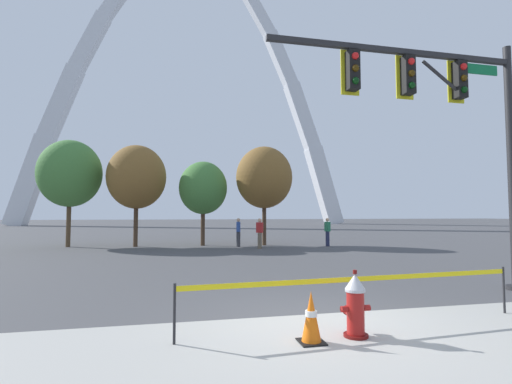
{
  "coord_description": "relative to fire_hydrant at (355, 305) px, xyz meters",
  "views": [
    {
      "loc": [
        -2.33,
        -6.11,
        1.83
      ],
      "look_at": [
        0.09,
        5.0,
        2.5
      ],
      "focal_mm": 26.08,
      "sensor_mm": 36.0,
      "label": 1
    }
  ],
  "objects": [
    {
      "name": "ground_plane",
      "position": [
        -0.32,
        0.92,
        -0.47
      ],
      "size": [
        240.0,
        240.0,
        0.0
      ],
      "primitive_type": "plane",
      "color": "#474749"
    },
    {
      "name": "pedestrian_standing_center",
      "position": [
        0.81,
        15.24,
        0.35
      ],
      "size": [
        0.28,
        0.38,
        1.59
      ],
      "color": "#38383D",
      "rests_on": "ground"
    },
    {
      "name": "fire_hydrant",
      "position": [
        0.0,
        0.0,
        0.0
      ],
      "size": [
        0.46,
        0.48,
        0.99
      ],
      "color": "#5E0F0D",
      "rests_on": "ground"
    },
    {
      "name": "tree_left_mid",
      "position": [
        -4.78,
        16.62,
        3.44
      ],
      "size": [
        3.26,
        3.26,
        5.71
      ],
      "color": "#473323",
      "rests_on": "ground"
    },
    {
      "name": "tree_center_right",
      "position": [
        2.49,
        16.09,
        3.51
      ],
      "size": [
        3.32,
        3.32,
        5.82
      ],
      "color": "#473323",
      "rests_on": "ground"
    },
    {
      "name": "pedestrian_walking_left",
      "position": [
        1.76,
        14.05,
        0.35
      ],
      "size": [
        0.39,
        0.36,
        1.59
      ],
      "color": "brown",
      "rests_on": "ground"
    },
    {
      "name": "traffic_cone_by_hydrant",
      "position": [
        -0.73,
        -0.1,
        -0.11
      ],
      "size": [
        0.36,
        0.36,
        0.73
      ],
      "color": "black",
      "rests_on": "ground"
    },
    {
      "name": "tree_center_left",
      "position": [
        -1.05,
        16.61,
        2.87
      ],
      "size": [
        2.79,
        2.79,
        4.89
      ],
      "color": "#473323",
      "rests_on": "ground"
    },
    {
      "name": "pedestrian_walking_right",
      "position": [
        5.86,
        14.68,
        0.35
      ],
      "size": [
        0.25,
        0.37,
        1.59
      ],
      "color": "#232847",
      "rests_on": "ground"
    },
    {
      "name": "traffic_signal_gantry",
      "position": [
        3.67,
        2.33,
        3.8
      ],
      "size": [
        6.42,
        0.44,
        6.0
      ],
      "color": "#232326",
      "rests_on": "ground"
    },
    {
      "name": "tree_far_left",
      "position": [
        -8.43,
        17.3,
        3.62
      ],
      "size": [
        3.41,
        3.41,
        5.98
      ],
      "color": "brown",
      "rests_on": "ground"
    },
    {
      "name": "caution_tape_barrier",
      "position": [
        0.33,
        0.43,
        0.14
      ],
      "size": [
        5.97,
        0.42,
        0.85
      ],
      "color": "#232326",
      "rests_on": "ground"
    },
    {
      "name": "monument_arch",
      "position": [
        -0.32,
        59.43,
        21.49
      ],
      "size": [
        56.09,
        2.74,
        50.08
      ],
      "color": "silver",
      "rests_on": "ground"
    }
  ]
}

